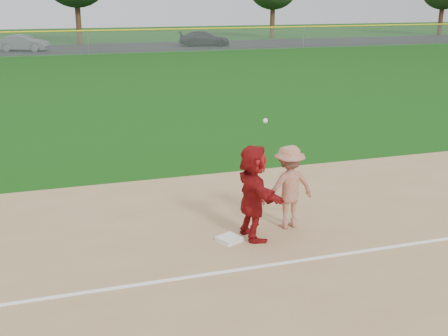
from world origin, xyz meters
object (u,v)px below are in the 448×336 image
object	(u,v)px
base_runner	(253,192)
car_mid	(23,43)
first_base	(229,239)
car_right	(204,38)

from	to	relation	value
base_runner	car_mid	size ratio (longest dim) A/B	0.46
first_base	car_right	size ratio (longest dim) A/B	0.09
car_right	first_base	bearing A→B (deg)	177.99
car_mid	car_right	bearing A→B (deg)	-68.16
base_runner	car_right	world-z (taller)	base_runner
first_base	car_mid	size ratio (longest dim) A/B	0.10
base_runner	car_mid	xyz separation A→B (m)	(-5.67, 44.28, -0.30)
car_right	base_runner	bearing A→B (deg)	178.63
base_runner	car_right	size ratio (longest dim) A/B	0.41
first_base	car_right	xyz separation A→B (m)	(11.81, 44.58, 0.67)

